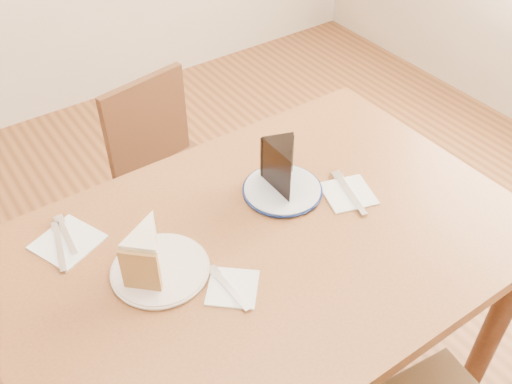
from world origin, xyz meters
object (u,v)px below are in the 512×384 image
(chair_far, at_px, (174,178))
(plate_navy, at_px, (282,190))
(carrot_cake, at_px, (149,250))
(chocolate_cake, at_px, (284,170))
(table, at_px, (265,269))
(plate_cream, at_px, (160,270))

(chair_far, height_order, plate_navy, plate_navy)
(plate_navy, distance_m, carrot_cake, 0.39)
(plate_navy, distance_m, chocolate_cake, 0.06)
(chair_far, distance_m, plate_navy, 0.66)
(carrot_cake, bearing_deg, table, 28.73)
(table, distance_m, plate_cream, 0.27)
(plate_cream, xyz_separation_m, carrot_cake, (-0.01, 0.01, 0.06))
(chair_far, relative_size, plate_cream, 3.73)
(table, distance_m, plate_navy, 0.20)
(plate_navy, height_order, chocolate_cake, chocolate_cake)
(plate_navy, bearing_deg, carrot_cake, -173.40)
(chocolate_cake, bearing_deg, carrot_cake, 27.06)
(table, relative_size, chocolate_cake, 10.52)
(chocolate_cake, bearing_deg, plate_navy, 36.98)
(table, bearing_deg, chocolate_cake, 40.13)
(plate_cream, relative_size, chocolate_cake, 1.79)
(table, xyz_separation_m, chocolate_cake, (0.13, 0.11, 0.17))
(carrot_cake, relative_size, chocolate_cake, 0.95)
(chair_far, height_order, chocolate_cake, chocolate_cake)
(table, distance_m, carrot_cake, 0.31)
(chair_far, distance_m, plate_cream, 0.78)
(chair_far, height_order, plate_cream, plate_cream)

